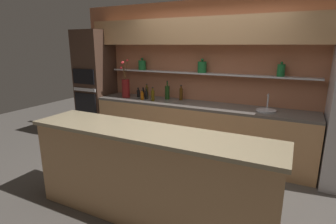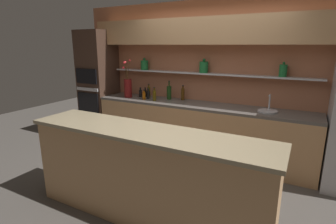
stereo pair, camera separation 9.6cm
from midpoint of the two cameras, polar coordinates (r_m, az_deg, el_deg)
ground_plane at (r=3.62m, az=1.47°, el=-16.84°), size 12.00×12.00×0.00m
back_wall_unit at (r=4.53m, az=10.42°, el=10.04°), size 5.20×0.44×2.60m
back_counter_unit at (r=4.51m, az=7.09°, el=-4.00°), size 3.69×0.62×0.92m
island_counter at (r=2.92m, az=-3.82°, el=-13.50°), size 2.73×0.61×1.02m
oven_tower at (r=5.49m, az=-14.37°, el=5.57°), size 0.61×0.64×2.15m
flower_vase at (r=4.96m, az=-8.17°, el=5.40°), size 0.15×0.19×0.70m
sink_fixture at (r=4.15m, az=21.55°, el=0.40°), size 0.29×0.29×0.25m
bottle_oil_0 at (r=4.91m, az=-3.63°, el=4.38°), size 0.06×0.06×0.26m
bottle_spirit_1 at (r=4.67m, az=3.83°, el=3.97°), size 0.06×0.06×0.27m
bottle_sauce_2 at (r=4.79m, az=-3.76°, el=3.84°), size 0.05×0.05×0.19m
bottle_sauce_3 at (r=5.00m, az=-4.40°, el=4.19°), size 0.05×0.05×0.18m
bottle_sauce_4 at (r=4.98m, az=-5.46°, el=4.13°), size 0.06×0.06×0.18m
bottle_oil_5 at (r=4.59m, az=-2.37°, el=3.63°), size 0.06×0.06×0.25m
bottle_wine_6 at (r=4.72m, az=0.82°, el=4.28°), size 0.08×0.08×0.34m
bottle_sauce_7 at (r=4.75m, az=-4.68°, el=3.63°), size 0.06×0.06×0.18m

